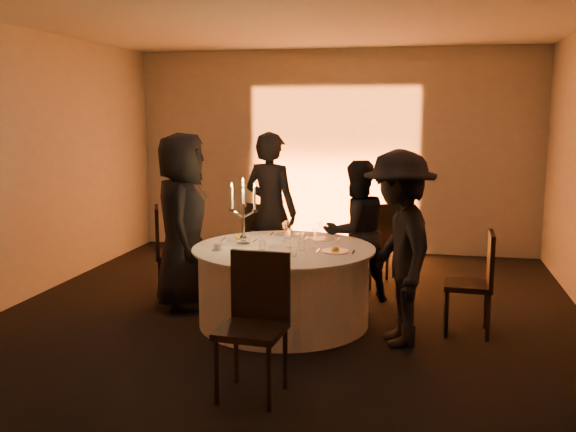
% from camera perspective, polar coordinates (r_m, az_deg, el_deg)
% --- Properties ---
extents(floor, '(7.00, 7.00, 0.00)m').
position_cam_1_polar(floor, '(6.51, -0.37, -9.44)').
color(floor, black).
rests_on(floor, ground).
extents(ceiling, '(7.00, 7.00, 0.00)m').
position_cam_1_polar(ceiling, '(6.24, -0.40, 17.67)').
color(ceiling, silver).
rests_on(ceiling, wall_back).
extents(wall_back, '(7.00, 0.00, 7.00)m').
position_cam_1_polar(wall_back, '(9.64, 4.12, 5.74)').
color(wall_back, beige).
rests_on(wall_back, floor).
extents(wall_front, '(7.00, 0.00, 7.00)m').
position_cam_1_polar(wall_front, '(2.91, -15.37, -2.73)').
color(wall_front, beige).
rests_on(wall_front, floor).
extents(wall_left, '(0.00, 7.00, 7.00)m').
position_cam_1_polar(wall_left, '(7.44, -23.63, 3.96)').
color(wall_left, beige).
rests_on(wall_left, floor).
extents(uplighter_fixture, '(0.25, 0.12, 0.10)m').
position_cam_1_polar(uplighter_fixture, '(9.54, 3.76, -3.09)').
color(uplighter_fixture, black).
rests_on(uplighter_fixture, floor).
extents(banquet_table, '(1.80, 1.80, 0.77)m').
position_cam_1_polar(banquet_table, '(6.40, -0.38, -6.17)').
color(banquet_table, black).
rests_on(banquet_table, floor).
extents(chair_left, '(0.61, 0.61, 1.05)m').
position_cam_1_polar(chair_left, '(7.30, -10.56, -2.69)').
color(chair_left, black).
rests_on(chair_left, floor).
extents(chair_back_left, '(0.56, 0.56, 1.00)m').
position_cam_1_polar(chair_back_left, '(7.79, -2.24, -2.00)').
color(chair_back_left, black).
rests_on(chair_back_left, floor).
extents(chair_back_right, '(0.60, 0.60, 1.03)m').
position_cam_1_polar(chair_back_right, '(7.74, 8.38, -2.08)').
color(chair_back_right, black).
rests_on(chair_back_right, floor).
extents(chair_right, '(0.44, 0.44, 0.99)m').
position_cam_1_polar(chair_right, '(6.29, 16.47, -5.22)').
color(chair_right, black).
rests_on(chair_right, floor).
extents(chair_front, '(0.50, 0.50, 1.06)m').
position_cam_1_polar(chair_front, '(4.81, -2.93, -8.76)').
color(chair_front, black).
rests_on(chair_front, floor).
extents(guest_left, '(0.81, 1.04, 1.87)m').
position_cam_1_polar(guest_left, '(6.91, -9.35, -0.45)').
color(guest_left, black).
rests_on(guest_left, floor).
extents(guest_back_left, '(0.79, 0.64, 1.86)m').
position_cam_1_polar(guest_back_left, '(7.53, -1.55, 0.42)').
color(guest_back_left, black).
rests_on(guest_back_left, floor).
extents(guest_back_right, '(0.97, 0.93, 1.57)m').
position_cam_1_polar(guest_back_right, '(7.06, 6.04, -1.42)').
color(guest_back_right, black).
rests_on(guest_back_right, floor).
extents(guest_right, '(0.96, 1.28, 1.76)m').
position_cam_1_polar(guest_right, '(5.81, 9.80, -2.85)').
color(guest_right, black).
rests_on(guest_right, floor).
extents(plate_left, '(0.36, 0.25, 0.08)m').
position_cam_1_polar(plate_left, '(6.64, -4.40, -2.05)').
color(plate_left, white).
rests_on(plate_left, banquet_table).
extents(plate_back_left, '(0.36, 0.27, 0.01)m').
position_cam_1_polar(plate_back_left, '(6.92, -0.07, -1.65)').
color(plate_back_left, white).
rests_on(plate_back_left, banquet_table).
extents(plate_back_right, '(0.35, 0.26, 0.01)m').
position_cam_1_polar(plate_back_right, '(6.69, 3.06, -2.04)').
color(plate_back_right, white).
rests_on(plate_back_right, banquet_table).
extents(plate_right, '(0.36, 0.26, 0.08)m').
position_cam_1_polar(plate_right, '(6.11, 4.25, -3.05)').
color(plate_right, white).
rests_on(plate_right, banquet_table).
extents(plate_front, '(0.36, 0.29, 0.01)m').
position_cam_1_polar(plate_front, '(5.78, -1.68, -3.85)').
color(plate_front, white).
rests_on(plate_front, banquet_table).
extents(coffee_cup, '(0.11, 0.11, 0.07)m').
position_cam_1_polar(coffee_cup, '(6.21, -6.26, -2.77)').
color(coffee_cup, white).
rests_on(coffee_cup, banquet_table).
extents(candelabra, '(0.29, 0.14, 0.68)m').
position_cam_1_polar(candelabra, '(6.37, -3.98, -0.52)').
color(candelabra, silver).
rests_on(candelabra, banquet_table).
extents(wine_glass_a, '(0.07, 0.07, 0.19)m').
position_cam_1_polar(wine_glass_a, '(6.26, 0.19, -1.61)').
color(wine_glass_a, silver).
rests_on(wine_glass_a, banquet_table).
extents(wine_glass_b, '(0.07, 0.07, 0.19)m').
position_cam_1_polar(wine_glass_b, '(6.64, 2.86, -0.99)').
color(wine_glass_b, silver).
rests_on(wine_glass_b, banquet_table).
extents(wine_glass_c, '(0.07, 0.07, 0.19)m').
position_cam_1_polar(wine_glass_c, '(6.25, 2.41, -1.63)').
color(wine_glass_c, silver).
rests_on(wine_glass_c, banquet_table).
extents(wine_glass_d, '(0.07, 0.07, 0.19)m').
position_cam_1_polar(wine_glass_d, '(6.57, -0.29, -1.09)').
color(wine_glass_d, silver).
rests_on(wine_glass_d, banquet_table).
extents(wine_glass_e, '(0.07, 0.07, 0.19)m').
position_cam_1_polar(wine_glass_e, '(6.71, -0.08, -0.87)').
color(wine_glass_e, silver).
rests_on(wine_glass_e, banquet_table).
extents(tumbler_a, '(0.07, 0.07, 0.09)m').
position_cam_1_polar(tumbler_a, '(6.20, -2.30, -2.60)').
color(tumbler_a, silver).
rests_on(tumbler_a, banquet_table).
extents(tumbler_b, '(0.07, 0.07, 0.09)m').
position_cam_1_polar(tumbler_b, '(5.91, 0.48, -3.17)').
color(tumbler_b, silver).
rests_on(tumbler_b, banquet_table).
extents(tumbler_c, '(0.07, 0.07, 0.09)m').
position_cam_1_polar(tumbler_c, '(6.62, 1.33, -1.82)').
color(tumbler_c, silver).
rests_on(tumbler_c, banquet_table).
extents(tumbler_d, '(0.07, 0.07, 0.09)m').
position_cam_1_polar(tumbler_d, '(6.17, 1.19, -2.66)').
color(tumbler_d, silver).
rests_on(tumbler_d, banquet_table).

